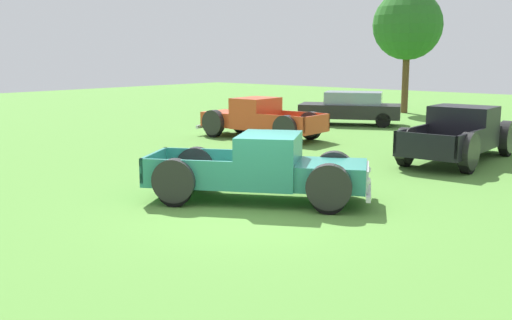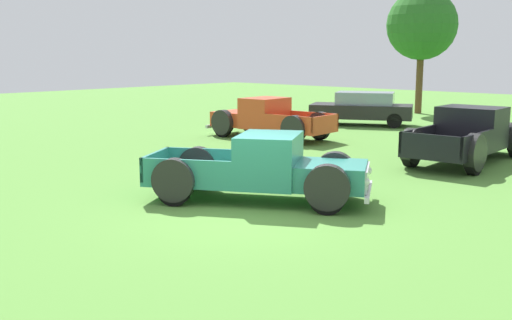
# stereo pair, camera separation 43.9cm
# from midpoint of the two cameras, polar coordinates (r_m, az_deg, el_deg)

# --- Properties ---
(ground_plane) EXTENTS (80.00, 80.00, 0.00)m
(ground_plane) POSITION_cam_midpoint_polar(r_m,az_deg,el_deg) (12.23, 0.62, -4.97)
(ground_plane) COLOR #548C38
(pickup_truck_foreground) EXTENTS (5.00, 3.85, 1.47)m
(pickup_truck_foreground) POSITION_cam_midpoint_polar(r_m,az_deg,el_deg) (12.97, 2.47, -0.93)
(pickup_truck_foreground) COLOR #2D8475
(pickup_truck_foreground) RESTS_ON ground_plane
(pickup_truck_behind_left) EXTENTS (2.31, 5.39, 1.62)m
(pickup_truck_behind_left) POSITION_cam_midpoint_polar(r_m,az_deg,el_deg) (19.16, 20.31, 2.23)
(pickup_truck_behind_left) COLOR black
(pickup_truck_behind_left) RESTS_ON ground_plane
(pickup_truck_behind_right) EXTENTS (5.09, 2.22, 1.53)m
(pickup_truck_behind_right) POSITION_cam_midpoint_polar(r_m,az_deg,el_deg) (22.94, 1.26, 3.92)
(pickup_truck_behind_right) COLOR #D14723
(pickup_truck_behind_right) RESTS_ON ground_plane
(sedan_distant_a) EXTENTS (4.78, 3.62, 1.48)m
(sedan_distant_a) POSITION_cam_midpoint_polar(r_m,az_deg,el_deg) (27.48, 10.47, 4.87)
(sedan_distant_a) COLOR black
(sedan_distant_a) RESTS_ON ground_plane
(oak_tree_west) EXTENTS (3.68, 3.68, 6.51)m
(oak_tree_west) POSITION_cam_midpoint_polar(r_m,az_deg,el_deg) (33.66, 15.78, 12.16)
(oak_tree_west) COLOR brown
(oak_tree_west) RESTS_ON ground_plane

